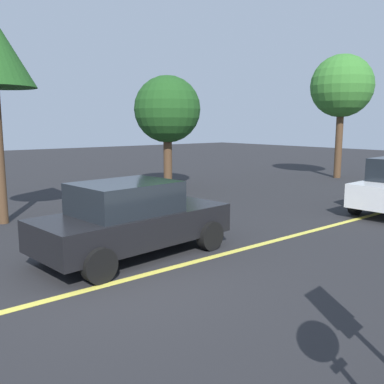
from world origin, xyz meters
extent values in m
plane|color=#262628|center=(0.00, 0.00, 0.00)|extent=(80.00, 80.00, 0.00)
cube|color=#E0D14C|center=(3.00, 0.00, 0.01)|extent=(28.00, 0.16, 0.01)
cylinder|color=black|center=(8.29, 0.39, 0.32)|extent=(0.65, 0.25, 0.64)
cube|color=black|center=(0.92, 1.16, 0.63)|extent=(4.27, 2.11, 0.62)
cube|color=black|center=(0.72, 1.14, 1.26)|extent=(2.11, 1.70, 0.62)
cylinder|color=black|center=(2.24, 2.15, 0.32)|extent=(0.66, 0.28, 0.64)
cylinder|color=black|center=(2.40, 0.43, 0.32)|extent=(0.66, 0.28, 0.64)
cylinder|color=black|center=(-0.56, 1.89, 0.32)|extent=(0.66, 0.28, 0.64)
cylinder|color=black|center=(-0.39, 0.16, 0.32)|extent=(0.66, 0.28, 0.64)
cylinder|color=#513823|center=(6.89, 8.16, 1.29)|extent=(0.36, 0.36, 2.57)
sphere|color=#1E4C1C|center=(6.89, 8.16, 3.32)|extent=(2.73, 2.73, 2.73)
cylinder|color=#513823|center=(15.84, 5.78, 1.87)|extent=(0.35, 0.35, 3.74)
sphere|color=#387A2D|center=(15.84, 5.78, 4.59)|extent=(3.07, 3.07, 3.07)
camera|label=1|loc=(-3.60, -6.30, 2.73)|focal=39.84mm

